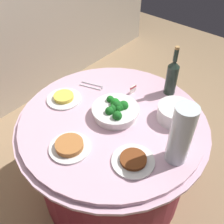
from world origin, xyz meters
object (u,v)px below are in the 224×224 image
Objects in this scene: plate_stack at (175,113)px; wine_bottle at (172,76)px; food_plate_fried_egg at (64,98)px; broccoli_bowl at (116,111)px; decorative_fruit_vase at (180,137)px; label_placard_front at (133,89)px; food_plate_peanuts at (70,146)px; food_plate_stir_fry at (133,160)px; serving_tongs at (92,86)px.

wine_bottle reaches higher than plate_stack.
wine_bottle is 0.70m from food_plate_fried_egg.
decorative_fruit_vase is at bearing -95.65° from broccoli_bowl.
food_plate_peanuts is at bearing -176.75° from label_placard_front.
food_plate_stir_fry is at bearing -165.31° from wine_bottle.
food_plate_peanuts is 1.00× the size of food_plate_stir_fry.
wine_bottle reaches higher than broccoli_bowl.
label_placard_front is (0.35, -0.29, 0.02)m from food_plate_fried_egg.
broccoli_bowl is 0.37m from food_plate_fried_egg.
decorative_fruit_vase reaches higher than serving_tongs.
broccoli_bowl is 0.83× the size of wine_bottle.
plate_stack is 0.31m from decorative_fruit_vase.
serving_tongs is 3.01× the size of label_placard_front.
food_plate_stir_fry reaches higher than serving_tongs.
plate_stack reaches higher than food_plate_peanuts.
serving_tongs is at bearing 123.19° from wine_bottle.
decorative_fruit_vase is at bearing -120.56° from label_placard_front.
food_plate_stir_fry is (-0.61, -0.16, -0.12)m from wine_bottle.
decorative_fruit_vase is 0.80m from food_plate_fried_egg.
broccoli_bowl is 1.33× the size of plate_stack.
food_plate_fried_egg is (-0.22, 0.04, 0.01)m from serving_tongs.
food_plate_peanuts is 4.00× the size of label_placard_front.
wine_bottle is 0.64m from food_plate_stir_fry.
food_plate_peanuts is at bearing -148.69° from serving_tongs.
wine_bottle is (0.40, -0.12, 0.09)m from broccoli_bowl.
decorative_fruit_vase reaches higher than food_plate_peanuts.
food_plate_peanuts is at bearing 115.57° from food_plate_stir_fry.
decorative_fruit_vase is at bearing -145.51° from wine_bottle.
plate_stack is 0.64m from food_plate_peanuts.
plate_stack is 0.26m from wine_bottle.
broccoli_bowl is at bearing -74.29° from food_plate_fried_egg.
food_plate_stir_fry is (-0.41, -0.01, -0.03)m from plate_stack.
food_plate_stir_fry is (-0.16, 0.15, -0.14)m from decorative_fruit_vase.
plate_stack is at bearing 31.51° from decorative_fruit_vase.
label_placard_front is at bearing 37.18° from food_plate_stir_fry.
food_plate_stir_fry is (-0.32, -0.59, 0.01)m from serving_tongs.
plate_stack is at bearing -81.47° from serving_tongs.
wine_bottle is 0.26m from label_placard_front.
food_plate_peanuts is at bearing -127.62° from food_plate_fried_egg.
plate_stack reaches higher than food_plate_fried_egg.
serving_tongs is 0.75× the size of food_plate_peanuts.
label_placard_front is at bearing -40.35° from food_plate_fried_egg.
serving_tongs is at bearing 68.96° from broccoli_bowl.
food_plate_fried_egg is 1.00× the size of food_plate_stir_fry.
plate_stack is 0.41m from food_plate_stir_fry.
serving_tongs is 0.28m from label_placard_front.
decorative_fruit_vase is 1.55× the size of food_plate_stir_fry.
label_placard_front reaches higher than serving_tongs.
decorative_fruit_vase is (-0.45, -0.31, 0.02)m from wine_bottle.
label_placard_front is (0.60, 0.03, 0.01)m from food_plate_peanuts.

